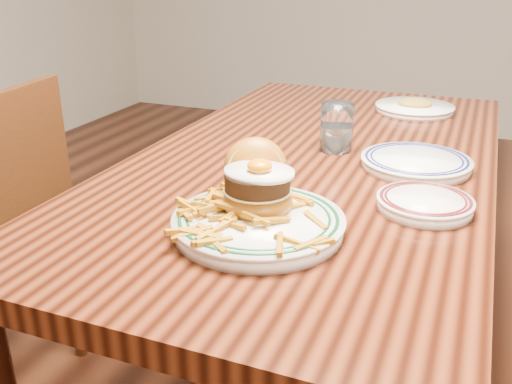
% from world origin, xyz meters
% --- Properties ---
extents(table, '(0.85, 1.60, 0.75)m').
position_xyz_m(table, '(0.00, 0.00, 0.66)').
color(table, black).
rests_on(table, floor).
extents(main_plate, '(0.31, 0.33, 0.15)m').
position_xyz_m(main_plate, '(0.02, -0.44, 0.79)').
color(main_plate, white).
rests_on(main_plate, table).
extents(side_plate, '(0.19, 0.20, 0.03)m').
position_xyz_m(side_plate, '(0.29, -0.25, 0.77)').
color(side_plate, white).
rests_on(side_plate, table).
extents(rear_plate, '(0.26, 0.26, 0.03)m').
position_xyz_m(rear_plate, '(0.25, -0.00, 0.77)').
color(rear_plate, white).
rests_on(rear_plate, table).
extents(water_glass, '(0.08, 0.08, 0.12)m').
position_xyz_m(water_glass, '(0.04, 0.06, 0.80)').
color(water_glass, white).
rests_on(water_glass, table).
extents(far_plate, '(0.25, 0.25, 0.04)m').
position_xyz_m(far_plate, '(0.17, 0.53, 0.76)').
color(far_plate, white).
rests_on(far_plate, table).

